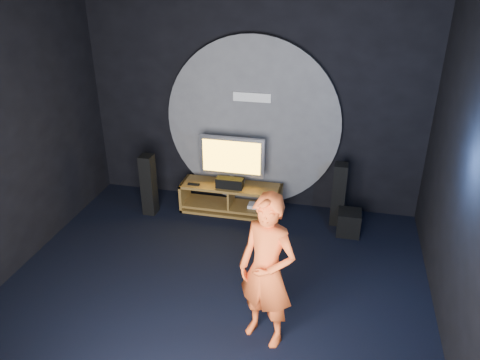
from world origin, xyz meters
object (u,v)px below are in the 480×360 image
Objects in this scene: media_console at (232,200)px; tower_speaker_left at (149,185)px; tower_speaker_right at (339,194)px; subwoofer at (349,223)px; player at (267,271)px; tv at (232,159)px.

tower_speaker_left is (-1.20, -0.30, 0.28)m from media_console.
media_console is at bearing -179.41° from tower_speaker_right.
tower_speaker_left is at bearing -178.86° from subwoofer.
tower_speaker_left is 2.69× the size of subwoofer.
player reaches higher than tower_speaker_right.
subwoofer is (1.76, -0.31, -0.68)m from tv.
tower_speaker_right is 2.57m from player.
tower_speaker_right reaches higher than media_console.
media_console is at bearing 172.09° from subwoofer.
media_console reaches higher than subwoofer.
tv is at bearing 95.64° from media_console.
tv is at bearing 169.99° from subwoofer.
tower_speaker_left is at bearing 156.76° from player.
tower_speaker_right is at bearing 0.59° from media_console.
subwoofer is 0.21× the size of player.
player is at bearing -68.71° from media_console.
tv is 2.77× the size of subwoofer.
media_console is at bearing -84.36° from tv.
tower_speaker_left is 0.57× the size of player.
tower_speaker_right reaches higher than subwoofer.
tower_speaker_right is (1.58, 0.02, 0.28)m from media_console.
media_console is at bearing 133.01° from player.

